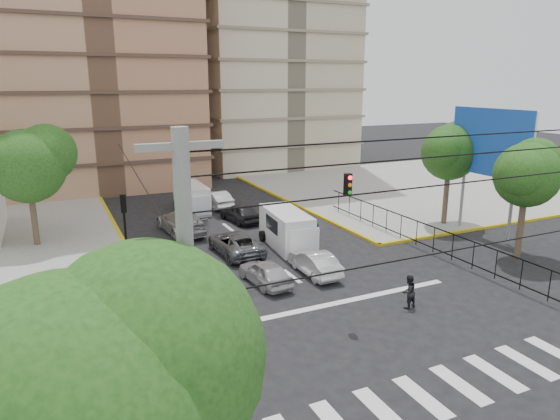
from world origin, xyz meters
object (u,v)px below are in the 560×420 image
van_left_lane (192,199)px  car_white_front_right (315,263)px  traffic_light_nw (125,223)px  car_silver_front_left (265,272)px  van_right_lane (288,230)px  pedestrian_crosswalk (408,292)px

van_left_lane → car_white_front_right: 15.66m
traffic_light_nw → van_left_lane: size_ratio=0.93×
traffic_light_nw → car_silver_front_left: (6.14, -3.16, -2.49)m
traffic_light_nw → car_white_front_right: bearing=-18.7°
van_left_lane → traffic_light_nw: bearing=-117.2°
van_left_lane → car_white_front_right: size_ratio=1.23×
traffic_light_nw → van_right_lane: 10.03m
van_right_lane → car_white_front_right: 4.64m
van_left_lane → pedestrian_crosswalk: bearing=-77.6°
car_white_front_right → van_right_lane: bearing=-98.2°
van_right_lane → pedestrian_crosswalk: bearing=-78.3°
traffic_light_nw → car_silver_front_left: traffic_light_nw is taller
van_left_lane → car_silver_front_left: 15.63m
van_right_lane → van_left_lane: bearing=110.2°
car_silver_front_left → van_right_lane: bearing=-132.7°
van_right_lane → van_left_lane: 11.32m
van_right_lane → van_left_lane: (-2.93, 10.93, -0.05)m
pedestrian_crosswalk → traffic_light_nw: bearing=-45.2°
traffic_light_nw → pedestrian_crosswalk: bearing=-37.7°
van_right_lane → car_white_front_right: (-0.69, -4.56, -0.44)m
car_silver_front_left → pedestrian_crosswalk: size_ratio=2.36×
traffic_light_nw → van_left_lane: bearing=61.5°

